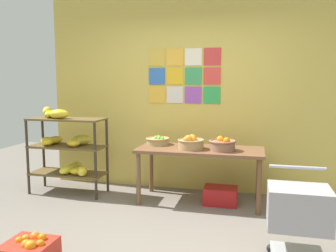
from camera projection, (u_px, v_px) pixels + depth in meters
The scene contains 10 objects.
ground at pixel (156, 245), 3.39m from camera, with size 9.67×9.67×0.00m, color slate.
back_wall_with_art at pixel (191, 90), 5.01m from camera, with size 4.23×0.07×2.88m.
banana_shelf_unit at pixel (66, 145), 4.92m from camera, with size 1.05×0.51×1.21m.
display_table at pixel (200, 155), 4.53m from camera, with size 1.60×0.69×0.71m.
fruit_basket_back_right at pixel (223, 144), 4.37m from camera, with size 0.33×0.33×0.18m.
fruit_basket_centre at pixel (191, 143), 4.47m from camera, with size 0.34×0.34×0.18m.
fruit_basket_back_left at pixel (158, 141), 4.79m from camera, with size 0.32×0.32×0.13m.
produce_crate_under_table at pixel (220, 196), 4.52m from camera, with size 0.42×0.30×0.22m, color #B01A1A.
orange_crate_foreground at pixel (29, 250), 3.08m from camera, with size 0.41×0.39×0.23m.
shopping_cart at pixel (299, 211), 2.99m from camera, with size 0.51×0.43×0.81m.
Camera 1 is at (0.88, -3.10, 1.56)m, focal length 37.72 mm.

